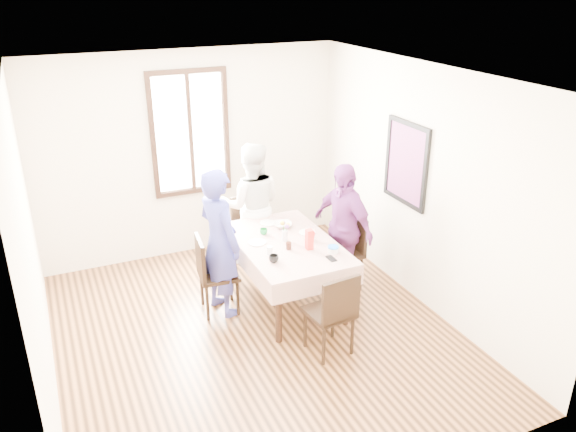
% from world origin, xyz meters
% --- Properties ---
extents(ground, '(4.50, 4.50, 0.00)m').
position_xyz_m(ground, '(0.00, 0.00, 0.00)').
color(ground, black).
rests_on(ground, ground).
extents(back_wall, '(4.00, 0.00, 4.00)m').
position_xyz_m(back_wall, '(0.00, 2.25, 1.35)').
color(back_wall, beige).
rests_on(back_wall, ground).
extents(right_wall, '(0.00, 4.50, 4.50)m').
position_xyz_m(right_wall, '(2.00, 0.00, 1.35)').
color(right_wall, beige).
rests_on(right_wall, ground).
extents(window_frame, '(1.02, 0.06, 1.62)m').
position_xyz_m(window_frame, '(0.00, 2.23, 1.65)').
color(window_frame, black).
rests_on(window_frame, back_wall).
extents(window_pane, '(0.90, 0.02, 1.50)m').
position_xyz_m(window_pane, '(0.00, 2.24, 1.65)').
color(window_pane, white).
rests_on(window_pane, back_wall).
extents(art_poster, '(0.04, 0.76, 0.96)m').
position_xyz_m(art_poster, '(1.98, 0.30, 1.55)').
color(art_poster, red).
rests_on(art_poster, right_wall).
extents(dining_table, '(0.91, 1.51, 0.75)m').
position_xyz_m(dining_table, '(0.56, 0.47, 0.38)').
color(dining_table, black).
rests_on(dining_table, ground).
extents(tablecloth, '(1.03, 1.63, 0.01)m').
position_xyz_m(tablecloth, '(0.56, 0.47, 0.76)').
color(tablecloth, '#5A1207').
rests_on(tablecloth, dining_table).
extents(chair_left, '(0.46, 0.46, 0.91)m').
position_xyz_m(chair_left, '(-0.20, 0.62, 0.46)').
color(chair_left, black).
rests_on(chair_left, ground).
extents(chair_right, '(0.43, 0.43, 0.91)m').
position_xyz_m(chair_right, '(1.32, 0.52, 0.46)').
color(chair_right, black).
rests_on(chair_right, ground).
extents(chair_far, '(0.48, 0.48, 0.91)m').
position_xyz_m(chair_far, '(0.56, 1.51, 0.46)').
color(chair_far, black).
rests_on(chair_far, ground).
extents(chair_near, '(0.46, 0.46, 0.91)m').
position_xyz_m(chair_near, '(0.56, -0.56, 0.46)').
color(chair_near, black).
rests_on(chair_near, ground).
extents(person_left, '(0.56, 0.70, 1.68)m').
position_xyz_m(person_left, '(-0.18, 0.62, 0.84)').
color(person_left, '#363789').
rests_on(person_left, ground).
extents(person_far, '(0.96, 0.85, 1.64)m').
position_xyz_m(person_far, '(0.56, 1.49, 0.82)').
color(person_far, white).
rests_on(person_far, ground).
extents(person_right, '(0.60, 0.99, 1.57)m').
position_xyz_m(person_right, '(1.30, 0.52, 0.79)').
color(person_right, '#7A327D').
rests_on(person_right, ground).
extents(mug_black, '(0.11, 0.11, 0.08)m').
position_xyz_m(mug_black, '(0.25, 0.09, 0.80)').
color(mug_black, black).
rests_on(mug_black, tablecloth).
extents(mug_flag, '(0.14, 0.14, 0.10)m').
position_xyz_m(mug_flag, '(0.83, 0.40, 0.81)').
color(mug_flag, red).
rests_on(mug_flag, tablecloth).
extents(mug_green, '(0.12, 0.12, 0.07)m').
position_xyz_m(mug_green, '(0.41, 0.77, 0.80)').
color(mug_green, '#0C7226').
rests_on(mug_green, tablecloth).
extents(serving_bowl, '(0.27, 0.27, 0.05)m').
position_xyz_m(serving_bowl, '(0.69, 0.87, 0.79)').
color(serving_bowl, white).
rests_on(serving_bowl, tablecloth).
extents(juice_carton, '(0.07, 0.07, 0.23)m').
position_xyz_m(juice_carton, '(0.72, 0.22, 0.88)').
color(juice_carton, red).
rests_on(juice_carton, tablecloth).
extents(butter_tub, '(0.12, 0.12, 0.06)m').
position_xyz_m(butter_tub, '(0.92, 0.04, 0.79)').
color(butter_tub, white).
rests_on(butter_tub, tablecloth).
extents(jam_jar, '(0.06, 0.06, 0.08)m').
position_xyz_m(jam_jar, '(0.51, 0.30, 0.80)').
color(jam_jar, black).
rests_on(jam_jar, tablecloth).
extents(drinking_glass, '(0.06, 0.06, 0.09)m').
position_xyz_m(drinking_glass, '(0.28, 0.28, 0.81)').
color(drinking_glass, silver).
rests_on(drinking_glass, tablecloth).
extents(smartphone, '(0.07, 0.14, 0.01)m').
position_xyz_m(smartphone, '(0.83, -0.09, 0.77)').
color(smartphone, black).
rests_on(smartphone, tablecloth).
extents(flower_vase, '(0.06, 0.06, 0.13)m').
position_xyz_m(flower_vase, '(0.56, 0.51, 0.83)').
color(flower_vase, silver).
rests_on(flower_vase, tablecloth).
extents(plate_left, '(0.20, 0.20, 0.01)m').
position_xyz_m(plate_left, '(0.25, 0.59, 0.77)').
color(plate_left, white).
rests_on(plate_left, tablecloth).
extents(plate_right, '(0.20, 0.20, 0.01)m').
position_xyz_m(plate_right, '(0.88, 0.60, 0.77)').
color(plate_right, white).
rests_on(plate_right, tablecloth).
extents(plate_far, '(0.20, 0.20, 0.01)m').
position_xyz_m(plate_far, '(0.57, 1.04, 0.77)').
color(plate_far, white).
rests_on(plate_far, tablecloth).
extents(butter_lid, '(0.12, 0.12, 0.01)m').
position_xyz_m(butter_lid, '(0.92, 0.04, 0.83)').
color(butter_lid, blue).
rests_on(butter_lid, butter_tub).
extents(flower_bunch, '(0.09, 0.09, 0.10)m').
position_xyz_m(flower_bunch, '(0.56, 0.51, 0.94)').
color(flower_bunch, yellow).
rests_on(flower_bunch, flower_vase).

